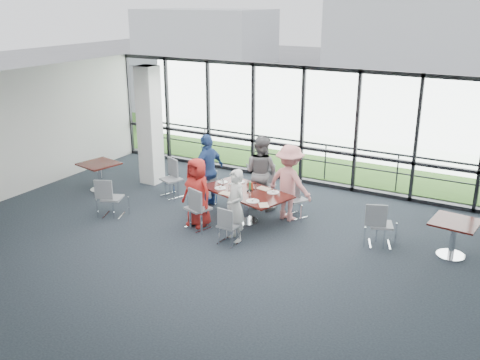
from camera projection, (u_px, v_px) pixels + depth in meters
The scene contains 39 objects.
floor at pixel (202, 253), 10.78m from camera, with size 12.00×10.00×0.02m, color #1B222A.
ceiling at pixel (198, 95), 9.74m from camera, with size 12.00×10.00×0.04m, color silver.
curtain_wall_back at pixel (302, 126), 14.38m from camera, with size 12.00×0.10×3.20m, color white.
structural_column at pixel (150, 126), 14.40m from camera, with size 0.50×0.50×3.20m, color white.
apron at pixel (356, 142), 19.03m from camera, with size 80.00×70.00×0.02m, color gray.
grass_strip at pixel (337, 155), 17.37m from camera, with size 80.00×5.00×0.01m, color #365E1E.
hangar_aux at pixel (205, 36), 41.55m from camera, with size 10.00×6.00×4.00m, color silver.
guard_rail at pixel (309, 159), 15.23m from camera, with size 0.06×0.06×12.00m, color #2D2D33.
main_table at pixel (246, 196), 12.07m from camera, with size 2.24×1.65×0.75m.
side_table_left at pixel (99, 167), 14.08m from camera, with size 1.05×1.05×0.75m.
side_table_right at pixel (455, 227), 10.44m from camera, with size 0.94×0.94×0.75m.
diner_near_left at pixel (197, 192), 11.85m from camera, with size 0.77×0.50×1.57m, color #B4231E.
diner_near_right at pixel (236, 206), 11.11m from camera, with size 0.57×0.42×1.56m, color silver.
diner_far_left at pixel (261, 172), 12.84m from camera, with size 0.88×0.54×1.80m, color slate.
diner_far_right at pixel (289, 183), 12.15m from camera, with size 1.14×0.59×1.77m, color pink.
diner_end at pixel (208, 170), 12.96m from camera, with size 1.06×0.58×1.80m, color #2B4A8A.
chair_main_nl at pixel (198, 208), 11.77m from camera, with size 0.47×0.47×0.96m, color gray, non-canonical shape.
chair_main_nr at pixel (229, 226), 11.06m from camera, with size 0.40×0.40×0.81m, color gray, non-canonical shape.
chair_main_fl at pixel (263, 186), 13.14m from camera, with size 0.48×0.48×0.98m, color gray, non-canonical shape.
chair_main_fr at pixel (296, 199), 12.41m from camera, with size 0.43×0.43×0.87m, color gray, non-canonical shape.
chair_main_end at pixel (204, 189), 13.12m from camera, with size 0.42×0.42×0.85m, color gray, non-canonical shape.
chair_spare_la at pixel (112, 198), 12.43m from camera, with size 0.45×0.45×0.91m, color gray, non-canonical shape.
chair_spare_lb at pixel (171, 179), 13.65m from camera, with size 0.46×0.46×0.94m, color gray, non-canonical shape.
chair_spare_r at pixel (381, 225), 10.96m from camera, with size 0.45×0.45×0.93m, color gray, non-canonical shape.
plate_nl at pixel (220, 188), 12.19m from camera, with size 0.26×0.26×0.01m, color white.
plate_nr at pixel (253, 201), 11.41m from camera, with size 0.28×0.28×0.01m, color white.
plate_fl at pixel (240, 182), 12.59m from camera, with size 0.25×0.25×0.01m, color white.
plate_fr at pixel (273, 192), 11.92m from camera, with size 0.27×0.27×0.01m, color white.
plate_end at pixel (223, 182), 12.59m from camera, with size 0.24×0.24×0.01m, color white.
tumbler_a at pixel (230, 187), 12.05m from camera, with size 0.07×0.07×0.15m, color white.
tumbler_b at pixel (250, 194), 11.66m from camera, with size 0.06×0.06×0.13m, color white.
tumbler_c at pixel (255, 187), 12.09m from camera, with size 0.07×0.07×0.14m, color white.
tumbler_d at pixel (222, 182), 12.36m from camera, with size 0.07×0.07×0.14m, color white.
menu_a at pixel (227, 193), 11.88m from camera, with size 0.31×0.22×0.00m, color white.
menu_b at pixel (264, 205), 11.21m from camera, with size 0.28×0.20×0.00m, color white.
menu_c at pixel (264, 188), 12.18m from camera, with size 0.32×0.22×0.00m, color white.
condiment_caddy at pixel (250, 191), 11.97m from camera, with size 0.10×0.07×0.04m, color black.
ketchup_bottle at pixel (252, 187), 12.04m from camera, with size 0.06×0.06×0.18m, color #AA2F16.
green_bottle at pixel (250, 186), 12.02m from camera, with size 0.05×0.05×0.20m, color #297C43.
Camera 1 is at (5.43, -8.09, 4.90)m, focal length 40.00 mm.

